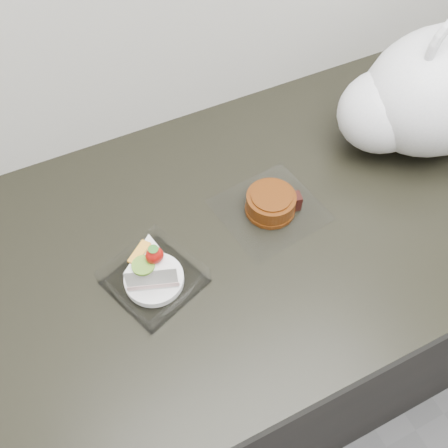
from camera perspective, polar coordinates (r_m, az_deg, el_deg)
name	(u,v)px	position (r m, az deg, el deg)	size (l,w,h in m)	color
counter	(276,313)	(1.30, 6.02, -10.10)	(2.04, 0.64, 0.90)	black
cake_tray	(153,274)	(0.80, -8.12, -5.65)	(0.17, 0.17, 0.10)	white
mooncake_wrap	(271,204)	(0.90, 5.44, 2.26)	(0.20, 0.19, 0.04)	white
plastic_bag	(429,94)	(1.03, 22.41, 13.58)	(0.35, 0.24, 0.29)	white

